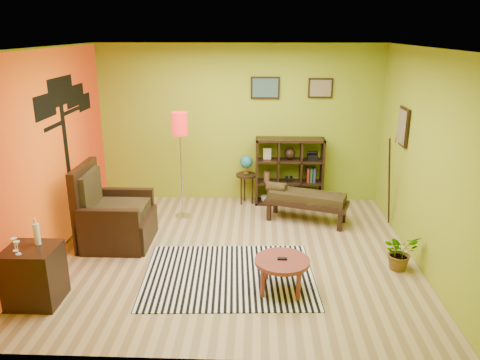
{
  "coord_description": "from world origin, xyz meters",
  "views": [
    {
      "loc": [
        0.34,
        -5.97,
        3.02
      ],
      "look_at": [
        0.1,
        0.11,
        1.05
      ],
      "focal_mm": 35.0,
      "sensor_mm": 36.0,
      "label": 1
    }
  ],
  "objects_px": {
    "globe_table": "(246,167)",
    "potted_plant": "(400,255)",
    "bench": "(305,199)",
    "cube_shelf": "(290,171)",
    "coffee_table": "(282,264)",
    "armchair": "(112,220)",
    "side_cabinet": "(34,275)",
    "floor_lamp": "(180,133)"
  },
  "relations": [
    {
      "from": "armchair",
      "to": "coffee_table",
      "type": "bearing_deg",
      "value": -26.91
    },
    {
      "from": "armchair",
      "to": "potted_plant",
      "type": "xyz_separation_m",
      "value": [
        3.99,
        -0.64,
        -0.17
      ]
    },
    {
      "from": "armchair",
      "to": "bench",
      "type": "height_order",
      "value": "armchair"
    },
    {
      "from": "armchair",
      "to": "side_cabinet",
      "type": "relative_size",
      "value": 1.19
    },
    {
      "from": "bench",
      "to": "side_cabinet",
      "type": "bearing_deg",
      "value": -142.56
    },
    {
      "from": "coffee_table",
      "to": "cube_shelf",
      "type": "xyz_separation_m",
      "value": [
        0.27,
        2.98,
        0.25
      ]
    },
    {
      "from": "coffee_table",
      "to": "cube_shelf",
      "type": "bearing_deg",
      "value": 84.83
    },
    {
      "from": "globe_table",
      "to": "potted_plant",
      "type": "distance_m",
      "value": 3.19
    },
    {
      "from": "coffee_table",
      "to": "armchair",
      "type": "bearing_deg",
      "value": 153.09
    },
    {
      "from": "armchair",
      "to": "potted_plant",
      "type": "bearing_deg",
      "value": -9.14
    },
    {
      "from": "armchair",
      "to": "side_cabinet",
      "type": "distance_m",
      "value": 1.66
    },
    {
      "from": "side_cabinet",
      "to": "floor_lamp",
      "type": "bearing_deg",
      "value": 63.84
    },
    {
      "from": "bench",
      "to": "globe_table",
      "type": "bearing_deg",
      "value": 140.8
    },
    {
      "from": "side_cabinet",
      "to": "potted_plant",
      "type": "height_order",
      "value": "side_cabinet"
    },
    {
      "from": "coffee_table",
      "to": "cube_shelf",
      "type": "height_order",
      "value": "cube_shelf"
    },
    {
      "from": "globe_table",
      "to": "bench",
      "type": "height_order",
      "value": "globe_table"
    },
    {
      "from": "side_cabinet",
      "to": "globe_table",
      "type": "bearing_deg",
      "value": 54.96
    },
    {
      "from": "globe_table",
      "to": "armchair",
      "type": "bearing_deg",
      "value": -138.03
    },
    {
      "from": "side_cabinet",
      "to": "floor_lamp",
      "type": "xyz_separation_m",
      "value": [
        1.29,
        2.63,
        1.09
      ]
    },
    {
      "from": "floor_lamp",
      "to": "potted_plant",
      "type": "bearing_deg",
      "value": -28.07
    },
    {
      "from": "coffee_table",
      "to": "bench",
      "type": "bearing_deg",
      "value": 77.94
    },
    {
      "from": "coffee_table",
      "to": "side_cabinet",
      "type": "distance_m",
      "value": 2.87
    },
    {
      "from": "potted_plant",
      "to": "cube_shelf",
      "type": "bearing_deg",
      "value": 118.49
    },
    {
      "from": "side_cabinet",
      "to": "globe_table",
      "type": "distance_m",
      "value": 4.07
    },
    {
      "from": "coffee_table",
      "to": "cube_shelf",
      "type": "relative_size",
      "value": 0.55
    },
    {
      "from": "cube_shelf",
      "to": "armchair",
      "type": "bearing_deg",
      "value": -146.95
    },
    {
      "from": "side_cabinet",
      "to": "cube_shelf",
      "type": "xyz_separation_m",
      "value": [
        3.11,
        3.36,
        0.25
      ]
    },
    {
      "from": "bench",
      "to": "cube_shelf",
      "type": "bearing_deg",
      "value": 102.99
    },
    {
      "from": "floor_lamp",
      "to": "globe_table",
      "type": "height_order",
      "value": "floor_lamp"
    },
    {
      "from": "globe_table",
      "to": "side_cabinet",
      "type": "bearing_deg",
      "value": -125.04
    },
    {
      "from": "coffee_table",
      "to": "bench",
      "type": "relative_size",
      "value": 0.47
    },
    {
      "from": "side_cabinet",
      "to": "cube_shelf",
      "type": "height_order",
      "value": "cube_shelf"
    },
    {
      "from": "globe_table",
      "to": "cube_shelf",
      "type": "relative_size",
      "value": 0.74
    },
    {
      "from": "coffee_table",
      "to": "side_cabinet",
      "type": "xyz_separation_m",
      "value": [
        -2.84,
        -0.38,
        -0.0
      ]
    },
    {
      "from": "floor_lamp",
      "to": "cube_shelf",
      "type": "distance_m",
      "value": 2.13
    },
    {
      "from": "armchair",
      "to": "floor_lamp",
      "type": "height_order",
      "value": "floor_lamp"
    },
    {
      "from": "globe_table",
      "to": "bench",
      "type": "relative_size",
      "value": 0.64
    },
    {
      "from": "floor_lamp",
      "to": "bench",
      "type": "relative_size",
      "value": 1.27
    },
    {
      "from": "cube_shelf",
      "to": "potted_plant",
      "type": "bearing_deg",
      "value": -61.51
    },
    {
      "from": "side_cabinet",
      "to": "globe_table",
      "type": "xyz_separation_m",
      "value": [
        2.33,
        3.32,
        0.33
      ]
    },
    {
      "from": "coffee_table",
      "to": "side_cabinet",
      "type": "relative_size",
      "value": 0.66
    },
    {
      "from": "globe_table",
      "to": "potted_plant",
      "type": "bearing_deg",
      "value": -48.59
    }
  ]
}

